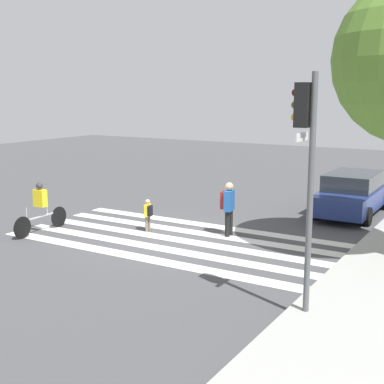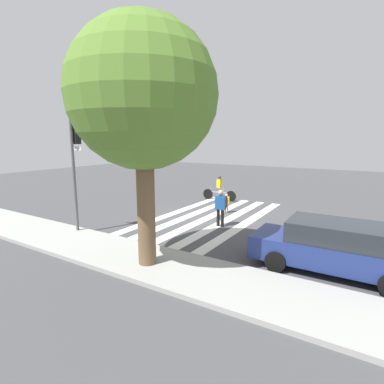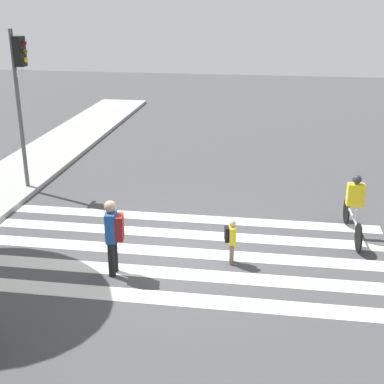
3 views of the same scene
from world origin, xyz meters
TOP-DOWN VIEW (x-y plane):
  - ground_plane at (0.00, 0.00)m, footprint 60.00×60.00m
  - crosswalk_stripes at (-0.00, 0.00)m, footprint 4.61×10.00m
  - traffic_light at (3.51, 5.23)m, footprint 0.60×0.50m
  - pedestrian_adult_yellow_jacket at (-1.23, 1.16)m, footprint 0.50×0.44m
  - pedestrian_adult_tall_backpack at (-0.35, -1.28)m, footprint 0.32×0.29m
  - cyclist_mid_street at (1.52, -4.16)m, footprint 2.33×0.41m
  - car_parked_far_curb at (-6.29, 3.71)m, footprint 4.81×2.03m

SIDE VIEW (x-z plane):
  - ground_plane at x=0.00m, z-range 0.00..0.00m
  - crosswalk_stripes at x=0.00m, z-range 0.00..0.01m
  - pedestrian_adult_tall_backpack at x=-0.35m, z-range 0.09..1.15m
  - car_parked_far_curb at x=-6.29m, z-range 0.01..1.57m
  - cyclist_mid_street at x=1.52m, z-range 0.05..1.69m
  - pedestrian_adult_yellow_jacket at x=-1.23m, z-range 0.15..1.85m
  - traffic_light at x=3.51m, z-range 0.96..5.79m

